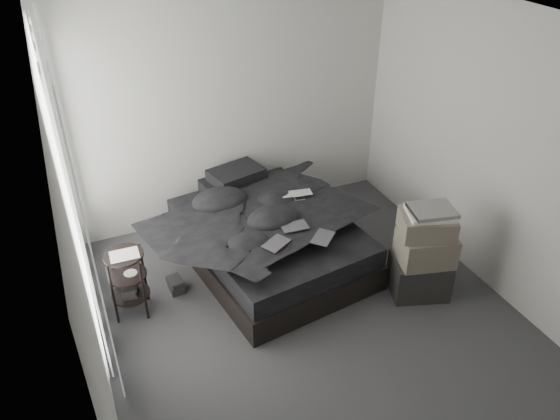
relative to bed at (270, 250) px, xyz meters
name	(u,v)px	position (x,y,z in m)	size (l,w,h in m)	color
floor	(315,324)	(0.02, -1.02, -0.13)	(3.60, 4.20, 0.01)	#363639
ceiling	(329,29)	(0.02, -1.02, 2.47)	(3.60, 4.20, 0.01)	white
wall_back	(232,107)	(0.02, 1.08, 1.17)	(3.60, 0.01, 2.60)	beige
wall_front	(523,414)	(0.02, -3.12, 1.17)	(3.60, 0.01, 2.60)	beige
wall_left	(79,258)	(-1.78, -1.02, 1.17)	(0.01, 4.20, 2.60)	beige
wall_right	(503,159)	(1.82, -1.02, 1.17)	(0.01, 4.20, 2.60)	beige
window_left	(67,188)	(-1.76, -0.12, 1.22)	(0.02, 2.00, 2.30)	white
curtain_left	(76,194)	(-1.71, -0.12, 1.15)	(0.06, 2.12, 2.48)	white
bed	(270,250)	(0.00, 0.00, 0.00)	(1.48, 1.96, 0.27)	black
mattress	(270,231)	(0.00, 0.00, 0.24)	(1.43, 1.90, 0.21)	black
duvet	(272,215)	(0.01, -0.05, 0.46)	(1.45, 1.67, 0.23)	black
pillow_lower	(230,186)	(-0.15, 0.75, 0.41)	(0.59, 0.40, 0.13)	black
pillow_upper	(236,174)	(-0.08, 0.74, 0.54)	(0.55, 0.38, 0.12)	black
laptop	(298,190)	(0.35, 0.10, 0.58)	(0.31, 0.20, 0.02)	silver
comic_a	(276,237)	(-0.16, -0.55, 0.57)	(0.25, 0.16, 0.01)	black
comic_b	(295,219)	(0.10, -0.37, 0.58)	(0.25, 0.16, 0.01)	black
comic_c	(323,230)	(0.26, -0.64, 0.59)	(0.25, 0.16, 0.01)	black
side_stand	(129,284)	(-1.45, -0.19, 0.19)	(0.35, 0.35, 0.64)	black
papers	(124,255)	(-1.44, -0.20, 0.51)	(0.25, 0.18, 0.01)	white
floor_books	(176,285)	(-1.02, -0.07, -0.07)	(0.13, 0.18, 0.13)	black
box_lower	(419,276)	(1.12, -1.01, 0.06)	(0.52, 0.41, 0.38)	black
box_mid	(426,248)	(1.12, -1.02, 0.40)	(0.49, 0.38, 0.29)	#615A4D
box_upper	(427,225)	(1.11, -1.00, 0.65)	(0.46, 0.37, 0.20)	#615A4D
art_book_white	(430,213)	(1.12, -1.01, 0.77)	(0.39, 0.32, 0.04)	silver
art_book_snake	(432,210)	(1.12, -1.02, 0.80)	(0.38, 0.30, 0.04)	silver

